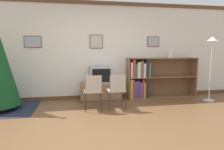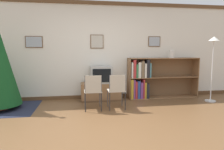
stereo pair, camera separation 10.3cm
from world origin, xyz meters
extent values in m
plane|color=brown|center=(0.00, 0.00, 0.00)|extent=(24.00, 24.00, 0.00)
cube|color=silver|center=(0.00, 2.21, 1.35)|extent=(8.73, 0.08, 2.70)
cube|color=brown|center=(0.00, 2.15, 2.65)|extent=(8.73, 0.03, 0.10)
cube|color=brown|center=(0.00, 2.15, 0.05)|extent=(8.73, 0.03, 0.10)
cube|color=brown|center=(-1.60, 2.16, 1.59)|extent=(0.44, 0.02, 0.31)
cube|color=#9EA8B2|center=(-1.60, 2.15, 1.59)|extent=(0.41, 0.01, 0.27)
cube|color=brown|center=(0.07, 2.16, 1.61)|extent=(0.36, 0.02, 0.38)
cube|color=#BCB7A8|center=(0.07, 2.15, 1.61)|extent=(0.33, 0.01, 0.34)
cube|color=brown|center=(1.74, 2.16, 1.62)|extent=(0.36, 0.02, 0.30)
cube|color=#9EA8B2|center=(1.74, 2.15, 1.62)|extent=(0.32, 0.01, 0.26)
cube|color=#23283D|center=(-2.26, 1.44, 0.00)|extent=(1.62, 1.38, 0.01)
cylinder|color=maroon|center=(-2.26, 1.44, 0.06)|extent=(0.36, 0.36, 0.10)
cube|color=brown|center=(0.15, 1.90, 0.03)|extent=(1.04, 0.45, 0.05)
cube|color=olive|center=(0.15, 1.90, 0.27)|extent=(1.09, 0.47, 0.44)
cube|color=#9E9E99|center=(0.15, 1.90, 0.71)|extent=(0.58, 0.45, 0.45)
cube|color=black|center=(0.15, 1.67, 0.71)|extent=(0.48, 0.01, 0.35)
cube|color=#BCB29E|center=(-0.13, 1.09, 0.43)|extent=(0.40, 0.40, 0.02)
cube|color=#BCB29E|center=(-0.13, 0.90, 0.63)|extent=(0.35, 0.01, 0.38)
cylinder|color=#4C4C51|center=(-0.31, 1.27, 0.21)|extent=(0.02, 0.02, 0.42)
cylinder|color=#4C4C51|center=(0.05, 1.27, 0.21)|extent=(0.02, 0.02, 0.42)
cylinder|color=#4C4C51|center=(-0.31, 0.91, 0.21)|extent=(0.02, 0.02, 0.42)
cylinder|color=#4C4C51|center=(0.05, 0.91, 0.21)|extent=(0.02, 0.02, 0.42)
cylinder|color=#4C4C51|center=(-0.31, 0.91, 0.41)|extent=(0.02, 0.02, 0.82)
cylinder|color=#4C4C51|center=(0.05, 0.91, 0.41)|extent=(0.02, 0.02, 0.82)
cube|color=#BCB29E|center=(0.42, 1.09, 0.43)|extent=(0.40, 0.40, 0.02)
cube|color=#BCB29E|center=(0.42, 0.90, 0.63)|extent=(0.35, 0.01, 0.38)
cylinder|color=#4C4C51|center=(0.24, 1.27, 0.21)|extent=(0.02, 0.02, 0.42)
cylinder|color=#4C4C51|center=(0.60, 1.27, 0.21)|extent=(0.02, 0.02, 0.42)
cylinder|color=#4C4C51|center=(0.24, 0.91, 0.21)|extent=(0.02, 0.02, 0.42)
cylinder|color=#4C4C51|center=(0.60, 0.91, 0.21)|extent=(0.02, 0.02, 0.42)
cylinder|color=#4C4C51|center=(0.24, 0.91, 0.41)|extent=(0.02, 0.02, 0.82)
cylinder|color=#4C4C51|center=(0.60, 0.91, 0.41)|extent=(0.02, 0.02, 0.82)
cube|color=olive|center=(0.94, 1.97, 0.57)|extent=(0.02, 0.36, 1.15)
cube|color=olive|center=(2.97, 1.97, 0.57)|extent=(0.02, 0.36, 1.15)
cube|color=olive|center=(1.96, 1.97, 1.14)|extent=(2.05, 0.36, 0.02)
cube|color=olive|center=(1.96, 1.97, 0.01)|extent=(2.05, 0.36, 0.02)
cube|color=olive|center=(1.96, 1.97, 0.60)|extent=(2.01, 0.36, 0.02)
cube|color=brown|center=(1.96, 2.14, 0.57)|extent=(2.05, 0.01, 1.15)
cube|color=gold|center=(1.00, 1.91, 0.29)|extent=(0.07, 0.23, 0.54)
cube|color=#7A3D7F|center=(1.07, 1.94, 0.29)|extent=(0.04, 0.29, 0.54)
cube|color=#B73333|center=(1.13, 1.91, 0.26)|extent=(0.05, 0.23, 0.49)
cube|color=#2D4C93|center=(1.20, 1.89, 0.27)|extent=(0.07, 0.20, 0.50)
cube|color=#7A3D7F|center=(1.28, 1.91, 0.24)|extent=(0.07, 0.23, 0.45)
cube|color=#B73333|center=(1.34, 1.93, 0.29)|extent=(0.04, 0.27, 0.53)
cube|color=gold|center=(1.39, 1.92, 0.24)|extent=(0.05, 0.26, 0.45)
cube|color=#232328|center=(1.46, 1.90, 0.23)|extent=(0.07, 0.21, 0.42)
cube|color=silver|center=(1.00, 1.90, 0.82)|extent=(0.04, 0.22, 0.43)
cube|color=#B73333|center=(1.07, 1.90, 0.86)|extent=(0.07, 0.21, 0.50)
cube|color=#337547|center=(1.14, 1.90, 0.80)|extent=(0.05, 0.21, 0.38)
cube|color=silver|center=(1.21, 1.90, 0.82)|extent=(0.08, 0.22, 0.43)
cube|color=#756047|center=(1.30, 1.93, 0.84)|extent=(0.08, 0.27, 0.46)
cube|color=silver|center=(1.38, 1.92, 0.81)|extent=(0.06, 0.26, 0.40)
cube|color=#232328|center=(1.46, 1.92, 0.86)|extent=(0.08, 0.25, 0.50)
cube|color=teal|center=(1.52, 1.90, 0.81)|extent=(0.04, 0.22, 0.40)
cylinder|color=silver|center=(2.19, 1.94, 1.25)|extent=(0.14, 0.14, 0.21)
torus|color=silver|center=(2.19, 1.94, 1.36)|extent=(0.12, 0.12, 0.03)
cylinder|color=silver|center=(3.04, 1.32, 0.01)|extent=(0.28, 0.28, 0.03)
cylinder|color=silver|center=(3.04, 1.32, 0.82)|extent=(0.03, 0.03, 1.58)
cone|color=white|center=(3.04, 1.32, 1.67)|extent=(0.28, 0.28, 0.12)
camera|label=1|loc=(-0.51, -3.43, 1.38)|focal=32.00mm
camera|label=2|loc=(-0.41, -3.45, 1.38)|focal=32.00mm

